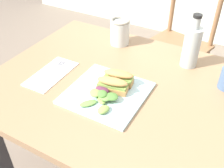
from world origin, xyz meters
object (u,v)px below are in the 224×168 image
dining_table (132,115)px  plate_lunch (107,93)px  mason_jar_iced_tea (120,33)px  sandwich_half_back (118,77)px  bottle_cold_brew (191,48)px  fork_on_napkin (54,71)px  sandwich_half_front (112,85)px  chair_wooden_far (178,44)px

dining_table → plate_lunch: plate_lunch is taller
plate_lunch → mason_jar_iced_tea: size_ratio=2.23×
sandwich_half_back → bottle_cold_brew: (0.19, 0.27, 0.04)m
dining_table → sandwich_half_back: bearing=-171.0°
sandwich_half_back → fork_on_napkin: sandwich_half_back is taller
plate_lunch → bottle_cold_brew: bearing=58.9°
sandwich_half_front → plate_lunch: bearing=-132.2°
dining_table → fork_on_napkin: 0.37m
fork_on_napkin → bottle_cold_brew: 0.57m
dining_table → fork_on_napkin: bearing=-169.6°
fork_on_napkin → dining_table: bearing=10.4°
plate_lunch → sandwich_half_front: bearing=47.8°
dining_table → plate_lunch: 0.18m
chair_wooden_far → plate_lunch: size_ratio=3.12×
fork_on_napkin → bottle_cold_brew: (0.47, 0.32, 0.07)m
fork_on_napkin → plate_lunch: bearing=-3.7°
dining_table → sandwich_half_back: (-0.06, -0.01, 0.18)m
sandwich_half_front → sandwich_half_back: bearing=93.6°
sandwich_half_front → dining_table: bearing=47.0°
chair_wooden_far → sandwich_half_front: (0.03, -1.02, 0.33)m
bottle_cold_brew → mason_jar_iced_tea: bearing=175.6°
dining_table → chair_wooden_far: 0.97m
plate_lunch → bottle_cold_brew: bottle_cold_brew is taller
chair_wooden_far → dining_table: bearing=-84.8°
chair_wooden_far → plate_lunch: 1.07m
bottle_cold_brew → sandwich_half_back: bearing=-125.6°
sandwich_half_back → fork_on_napkin: (-0.28, -0.05, -0.03)m
dining_table → plate_lunch: (-0.07, -0.08, 0.14)m
fork_on_napkin → mason_jar_iced_tea: mason_jar_iced_tea is taller
dining_table → sandwich_half_back: size_ratio=9.38×
plate_lunch → sandwich_half_back: bearing=80.4°
chair_wooden_far → fork_on_napkin: (-0.25, -1.02, 0.30)m
sandwich_half_front → mason_jar_iced_tea: 0.38m
chair_wooden_far → sandwich_half_back: chair_wooden_far is taller
dining_table → bottle_cold_brew: bearing=63.2°
plate_lunch → mason_jar_iced_tea: 0.40m
dining_table → sandwich_half_front: (-0.06, -0.06, 0.18)m
fork_on_napkin → mason_jar_iced_tea: size_ratio=1.49×
chair_wooden_far → bottle_cold_brew: bearing=-72.5°
dining_table → fork_on_napkin: fork_on_napkin is taller
sandwich_half_back → mason_jar_iced_tea: (-0.15, 0.30, 0.02)m
bottle_cold_brew → mason_jar_iced_tea: bottle_cold_brew is taller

